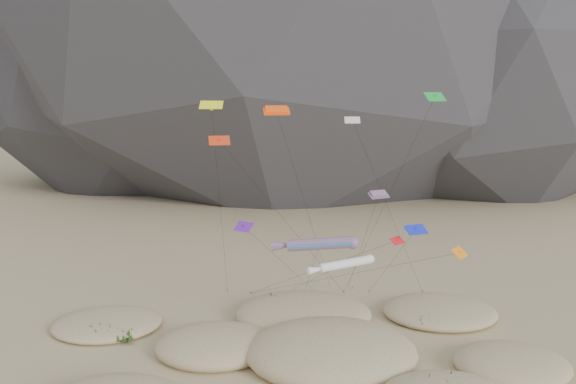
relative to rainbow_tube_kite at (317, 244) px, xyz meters
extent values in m
ellipsoid|color=#2B2B30|center=(-37.22, 112.69, 33.81)|extent=(136.20, 127.83, 116.00)
ellipsoid|color=black|center=(55.78, 99.69, 27.81)|extent=(130.55, 126.41, 100.00)
ellipsoid|color=#CCB789|center=(-10.37, -2.88, -9.52)|extent=(11.98, 10.18, 2.99)
ellipsoid|color=#CCB789|center=(0.95, -5.46, -9.21)|extent=(16.62, 14.13, 4.35)
ellipsoid|color=#CCB789|center=(17.57, -7.97, -9.63)|extent=(10.80, 9.18, 2.50)
ellipsoid|color=#CCB789|center=(-0.99, 4.98, -9.51)|extent=(15.62, 13.28, 3.00)
ellipsoid|color=#CCB789|center=(14.93, 5.29, -9.67)|extent=(13.22, 11.24, 2.31)
ellipsoid|color=#CCB789|center=(-22.80, 3.54, -9.74)|extent=(11.92, 10.13, 2.00)
ellipsoid|color=black|center=(-11.59, -4.45, -9.39)|extent=(2.85, 2.44, 0.86)
ellipsoid|color=black|center=(-9.82, -2.60, -9.49)|extent=(2.16, 1.85, 0.65)
ellipsoid|color=black|center=(3.12, -7.03, -9.09)|extent=(3.84, 3.28, 1.15)
ellipsoid|color=black|center=(6.14, -5.25, -9.19)|extent=(2.36, 2.02, 0.71)
ellipsoid|color=black|center=(-0.23, -7.40, -9.29)|extent=(2.68, 2.29, 0.80)
ellipsoid|color=black|center=(17.00, -6.92, -9.59)|extent=(2.00, 1.71, 0.60)
ellipsoid|color=black|center=(-3.45, 7.13, -9.19)|extent=(3.32, 2.84, 1.00)
ellipsoid|color=black|center=(-1.48, 3.03, -9.29)|extent=(2.84, 2.43, 0.85)
ellipsoid|color=black|center=(12.69, 2.44, -9.49)|extent=(2.12, 1.82, 0.64)
ellipsoid|color=black|center=(12.30, 1.61, -9.59)|extent=(1.94, 1.66, 0.58)
ellipsoid|color=black|center=(-22.92, 0.65, -9.69)|extent=(2.24, 1.91, 0.67)
ellipsoid|color=black|center=(-20.09, -0.29, -9.79)|extent=(1.82, 1.56, 0.55)
cylinder|color=#3F2D1E|center=(-4.80, 9.30, -10.04)|extent=(0.08, 0.08, 0.30)
cylinder|color=#3F2D1E|center=(1.26, 13.56, -10.04)|extent=(0.08, 0.08, 0.30)
cylinder|color=#3F2D1E|center=(4.90, 13.43, -10.04)|extent=(0.08, 0.08, 0.30)
cylinder|color=#3F2D1E|center=(6.26, 14.91, -10.04)|extent=(0.08, 0.08, 0.30)
cylinder|color=#3F2D1E|center=(8.25, 13.54, -10.04)|extent=(0.08, 0.08, 0.30)
cylinder|color=#3F2D1E|center=(-7.23, 13.61, -10.04)|extent=(0.08, 0.08, 0.30)
cylinder|color=#3F2D1E|center=(15.16, 13.07, -10.04)|extent=(0.08, 0.08, 0.30)
cylinder|color=#3F2D1E|center=(-10.23, 14.57, -10.04)|extent=(0.08, 0.08, 0.30)
cylinder|color=#EB4918|center=(0.31, -0.07, 0.04)|extent=(6.92, 2.66, 1.93)
sphere|color=#EB4918|center=(3.59, -0.79, 0.31)|extent=(1.29, 1.29, 1.29)
cone|color=#EB4918|center=(-3.30, 0.72, -0.30)|extent=(2.96, 1.68, 1.38)
cylinder|color=black|center=(0.12, 7.30, -5.08)|extent=(0.40, 14.76, 10.25)
cylinder|color=silver|center=(2.45, -3.81, -0.95)|extent=(5.28, 2.32, 1.20)
sphere|color=silver|center=(4.95, -3.06, -0.75)|extent=(0.88, 0.88, 0.88)
cone|color=silver|center=(-0.30, -4.64, -1.22)|extent=(2.26, 1.33, 0.90)
cylinder|color=black|center=(0.35, 5.54, -5.57)|extent=(4.23, 18.72, 9.26)
cube|color=#F8470D|center=(-4.10, 0.20, 13.54)|extent=(2.70, 1.33, 0.77)
cube|color=#F8470D|center=(-4.10, 0.20, 13.74)|extent=(2.29, 1.05, 0.75)
cylinder|color=black|center=(-0.35, 7.67, 1.68)|extent=(7.54, 14.97, 23.75)
cube|color=red|center=(6.17, -0.59, 5.17)|extent=(2.30, 1.64, 0.60)
cube|color=red|center=(6.17, -0.59, 5.36)|extent=(1.94, 1.34, 0.59)
cylinder|color=black|center=(5.94, 7.36, -2.51)|extent=(0.48, 15.91, 15.38)
cube|color=#1723C5|center=(9.58, -2.48, 2.03)|extent=(2.49, 1.84, 0.76)
cube|color=#1723C5|center=(9.58, -2.48, 1.88)|extent=(0.31, 0.27, 0.77)
cylinder|color=black|center=(8.91, 5.53, -4.05)|extent=(1.35, 16.03, 12.19)
cube|color=red|center=(7.77, -2.38, 0.91)|extent=(1.76, 1.62, 0.58)
cube|color=red|center=(7.77, -2.38, 0.76)|extent=(0.25, 0.25, 0.54)
cylinder|color=black|center=(0.27, 5.62, -4.62)|extent=(15.02, 16.02, 11.07)
cube|color=#661DA9|center=(-7.43, -1.71, 2.34)|extent=(2.09, 1.95, 0.84)
cube|color=#661DA9|center=(-7.43, -1.71, 2.19)|extent=(0.36, 0.37, 0.64)
cylinder|color=black|center=(-3.09, 5.92, -3.90)|extent=(8.72, 15.29, 12.50)
cube|color=silver|center=(4.27, 5.25, 12.46)|extent=(1.73, 0.93, 0.71)
cube|color=silver|center=(4.27, 5.25, 12.31)|extent=(0.22, 0.25, 0.57)
cylinder|color=black|center=(9.71, 9.16, 1.16)|extent=(10.92, 7.85, 22.61)
cube|color=yellow|center=(-10.73, 2.54, 14.15)|extent=(2.44, 1.39, 0.83)
cube|color=yellow|center=(-10.73, 2.54, 14.00)|extent=(0.30, 0.23, 0.82)
cylinder|color=black|center=(-10.48, 8.56, 2.00)|extent=(0.53, 12.05, 24.30)
cube|color=orange|center=(14.57, -1.14, -0.79)|extent=(2.23, 2.35, 0.92)
cube|color=orange|center=(14.57, -1.14, -0.94)|extent=(0.40, 0.40, 0.73)
cylinder|color=black|center=(3.67, 6.24, -5.47)|extent=(21.81, 14.78, 9.37)
cube|color=red|center=(-9.91, 1.59, 10.57)|extent=(2.26, 1.33, 0.92)
cube|color=red|center=(-9.91, 1.59, 10.42)|extent=(0.30, 0.35, 0.71)
cylinder|color=black|center=(-2.51, 7.51, 0.22)|extent=(14.84, 11.87, 20.73)
cube|color=green|center=(12.13, 1.56, 14.96)|extent=(2.43, 1.74, 0.93)
cube|color=green|center=(12.13, 1.56, 14.81)|extent=(0.35, 0.38, 0.74)
cylinder|color=black|center=(8.51, 7.49, 2.41)|extent=(7.27, 11.90, 25.11)
camera|label=1|loc=(-5.49, -55.77, 15.11)|focal=35.00mm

